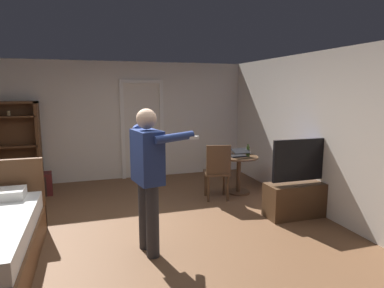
% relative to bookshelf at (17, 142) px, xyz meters
% --- Properties ---
extents(ground_plane, '(6.93, 6.93, 0.00)m').
position_rel_bookshelf_xyz_m(ground_plane, '(1.88, -2.98, -0.92)').
color(ground_plane, brown).
extents(wall_back, '(5.91, 0.12, 2.50)m').
position_rel_bookshelf_xyz_m(wall_back, '(1.88, 0.23, 0.33)').
color(wall_back, silver).
rests_on(wall_back, ground_plane).
extents(wall_right, '(0.12, 6.54, 2.50)m').
position_rel_bookshelf_xyz_m(wall_right, '(4.78, -2.98, 0.33)').
color(wall_right, silver).
rests_on(wall_right, ground_plane).
extents(doorway_frame, '(0.93, 0.08, 2.13)m').
position_rel_bookshelf_xyz_m(doorway_frame, '(2.45, 0.15, 0.30)').
color(doorway_frame, white).
rests_on(doorway_frame, ground_plane).
extents(bookshelf, '(0.84, 0.32, 1.70)m').
position_rel_bookshelf_xyz_m(bookshelf, '(0.00, 0.00, 0.00)').
color(bookshelf, brown).
rests_on(bookshelf, ground_plane).
extents(tv_flatscreen, '(1.18, 0.40, 1.20)m').
position_rel_bookshelf_xyz_m(tv_flatscreen, '(4.42, -2.87, -0.58)').
color(tv_flatscreen, '#4C331E').
rests_on(tv_flatscreen, ground_plane).
extents(side_table, '(0.71, 0.71, 0.70)m').
position_rel_bookshelf_xyz_m(side_table, '(3.97, -1.53, -0.45)').
color(side_table, '#4C331E').
rests_on(side_table, ground_plane).
extents(laptop, '(0.34, 0.34, 0.16)m').
position_rel_bookshelf_xyz_m(laptop, '(3.94, -1.58, -0.17)').
color(laptop, black).
rests_on(laptop, side_table).
extents(bottle_on_table, '(0.06, 0.06, 0.23)m').
position_rel_bookshelf_xyz_m(bottle_on_table, '(4.11, -1.61, -0.13)').
color(bottle_on_table, '#304415').
rests_on(bottle_on_table, side_table).
extents(wooden_chair, '(0.49, 0.49, 0.99)m').
position_rel_bookshelf_xyz_m(wooden_chair, '(3.43, -1.79, -0.38)').
color(wooden_chair, '#4C331E').
rests_on(wooden_chair, ground_plane).
extents(person_blue_shirt, '(0.73, 0.63, 1.72)m').
position_rel_bookshelf_xyz_m(person_blue_shirt, '(1.96, -3.33, 0.08)').
color(person_blue_shirt, '#333338').
rests_on(person_blue_shirt, ground_plane).
extents(suitcase_dark, '(0.56, 0.35, 0.41)m').
position_rel_bookshelf_xyz_m(suitcase_dark, '(0.37, -0.58, -0.72)').
color(suitcase_dark, '#4C1919').
rests_on(suitcase_dark, ground_plane).
extents(suitcase_small, '(0.58, 0.42, 0.37)m').
position_rel_bookshelf_xyz_m(suitcase_small, '(0.29, -0.52, -0.74)').
color(suitcase_small, black).
rests_on(suitcase_small, ground_plane).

